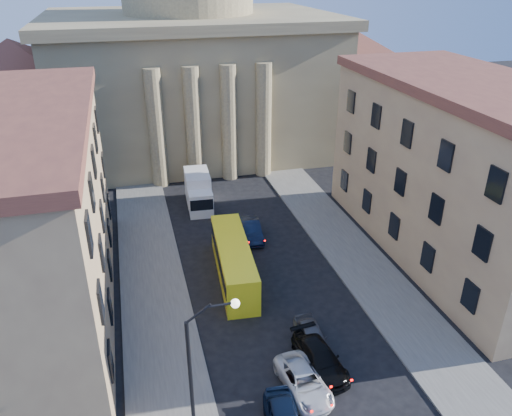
{
  "coord_description": "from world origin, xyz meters",
  "views": [
    {
      "loc": [
        -9.1,
        -10.2,
        22.68
      ],
      "look_at": [
        -0.92,
        20.27,
        7.1
      ],
      "focal_mm": 35.0,
      "sensor_mm": 36.0,
      "label": 1
    }
  ],
  "objects": [
    {
      "name": "sidewalk_left",
      "position": [
        -8.5,
        18.0,
        0.07
      ],
      "size": [
        5.0,
        60.0,
        0.15
      ],
      "primitive_type": "cube",
      "color": "#53504B",
      "rests_on": "ground"
    },
    {
      "name": "sidewalk_right",
      "position": [
        8.5,
        18.0,
        0.07
      ],
      "size": [
        5.0,
        60.0,
        0.15
      ],
      "primitive_type": "cube",
      "color": "#53504B",
      "rests_on": "ground"
    },
    {
      "name": "church",
      "position": [
        0.0,
        55.47,
        11.88
      ],
      "size": [
        68.02,
        28.76,
        36.6
      ],
      "color": "#7B6A4B",
      "rests_on": "ground"
    },
    {
      "name": "building_left",
      "position": [
        -17.0,
        22.0,
        7.42
      ],
      "size": [
        11.6,
        26.6,
        14.7
      ],
      "color": "tan",
      "rests_on": "ground"
    },
    {
      "name": "building_right",
      "position": [
        17.0,
        22.0,
        7.42
      ],
      "size": [
        11.6,
        26.6,
        14.7
      ],
      "color": "tan",
      "rests_on": "ground"
    },
    {
      "name": "street_lamp",
      "position": [
        -6.97,
        8.0,
        5.29
      ],
      "size": [
        2.62,
        0.44,
        8.83
      ],
      "color": "black",
      "rests_on": "ground"
    },
    {
      "name": "car_left_mid",
      "position": [
        -0.8,
        9.96,
        0.67
      ],
      "size": [
        2.61,
        4.98,
        1.34
      ],
      "primitive_type": "imported",
      "rotation": [
        0.0,
        0.0,
        0.08
      ],
      "color": "silver",
      "rests_on": "ground"
    },
    {
      "name": "car_right_mid",
      "position": [
        0.8,
        11.48,
        0.74
      ],
      "size": [
        2.65,
        5.29,
        1.47
      ],
      "primitive_type": "imported",
      "rotation": [
        0.0,
        0.0,
        0.12
      ],
      "color": "black",
      "rests_on": "ground"
    },
    {
      "name": "car_right_far",
      "position": [
        1.04,
        13.47,
        0.71
      ],
      "size": [
        1.84,
        4.22,
        1.41
      ],
      "primitive_type": "imported",
      "rotation": [
        0.0,
        0.0,
        -0.04
      ],
      "color": "#4A4B4F",
      "rests_on": "ground"
    },
    {
      "name": "car_right_distant",
      "position": [
        0.8,
        28.4,
        0.77
      ],
      "size": [
        1.97,
        4.81,
        1.55
      ],
      "primitive_type": "imported",
      "rotation": [
        0.0,
        0.0,
        -0.07
      ],
      "color": "black",
      "rests_on": "ground"
    },
    {
      "name": "city_bus",
      "position": [
        -2.15,
        22.53,
        1.6
      ],
      "size": [
        3.25,
        10.73,
        2.98
      ],
      "rotation": [
        0.0,
        0.0,
        -0.08
      ],
      "color": "yellow",
      "rests_on": "ground"
    },
    {
      "name": "box_truck",
      "position": [
        -2.73,
        36.26,
        1.59
      ],
      "size": [
        2.74,
        6.23,
        3.35
      ],
      "rotation": [
        0.0,
        0.0,
        -0.06
      ],
      "color": "silver",
      "rests_on": "ground"
    }
  ]
}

